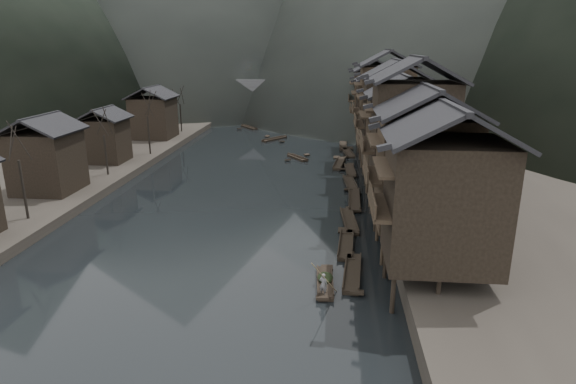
# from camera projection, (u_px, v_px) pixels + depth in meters

# --- Properties ---
(water) EXTENTS (300.00, 300.00, 0.00)m
(water) POSITION_uv_depth(u_px,v_px,m) (212.00, 241.00, 41.67)
(water) COLOR black
(water) RESTS_ON ground
(right_bank) EXTENTS (40.00, 200.00, 1.80)m
(right_bank) POSITION_uv_depth(u_px,v_px,m) (490.00, 146.00, 76.32)
(right_bank) COLOR #2D2823
(right_bank) RESTS_ON ground
(left_bank) EXTENTS (40.00, 200.00, 1.20)m
(left_bank) POSITION_uv_depth(u_px,v_px,m) (70.00, 140.00, 82.73)
(left_bank) COLOR #2D2823
(left_bank) RESTS_ON ground
(stilt_houses) EXTENTS (9.00, 67.60, 15.93)m
(stilt_houses) POSITION_uv_depth(u_px,v_px,m) (395.00, 111.00, 55.95)
(stilt_houses) COLOR black
(stilt_houses) RESTS_ON ground
(left_houses) EXTENTS (8.10, 53.20, 8.73)m
(left_houses) POSITION_uv_depth(u_px,v_px,m) (91.00, 132.00, 61.01)
(left_houses) COLOR black
(left_houses) RESTS_ON left_bank
(bare_trees) EXTENTS (3.93, 60.35, 7.86)m
(bare_trees) POSITION_uv_depth(u_px,v_px,m) (113.00, 126.00, 59.59)
(bare_trees) COLOR black
(bare_trees) RESTS_ON left_bank
(moored_sampans) EXTENTS (3.36, 53.66, 0.47)m
(moored_sampans) POSITION_uv_depth(u_px,v_px,m) (347.00, 184.00, 57.90)
(moored_sampans) COLOR black
(moored_sampans) RESTS_ON water
(midriver_boats) EXTENTS (15.91, 48.03, 0.45)m
(midriver_boats) POSITION_uv_depth(u_px,v_px,m) (269.00, 131.00, 93.40)
(midriver_boats) COLOR black
(midriver_boats) RESTS_ON water
(stone_bridge) EXTENTS (40.00, 6.00, 9.00)m
(stone_bridge) POSITION_uv_depth(u_px,v_px,m) (289.00, 97.00, 108.72)
(stone_bridge) COLOR #4C4C4F
(stone_bridge) RESTS_ON ground
(hero_sampan) EXTENTS (1.30, 5.17, 0.44)m
(hero_sampan) POSITION_uv_depth(u_px,v_px,m) (325.00, 282.00, 33.96)
(hero_sampan) COLOR black
(hero_sampan) RESTS_ON water
(cargo_heap) EXTENTS (1.13, 1.48, 0.68)m
(cargo_heap) POSITION_uv_depth(u_px,v_px,m) (325.00, 273.00, 34.02)
(cargo_heap) COLOR black
(cargo_heap) RESTS_ON hero_sampan
(boatman) EXTENTS (0.68, 0.58, 1.57)m
(boatman) POSITION_uv_depth(u_px,v_px,m) (323.00, 281.00, 31.96)
(boatman) COLOR slate
(boatman) RESTS_ON hero_sampan
(bamboo_pole) EXTENTS (2.00, 2.43, 3.55)m
(bamboo_pole) POSITION_uv_depth(u_px,v_px,m) (327.00, 246.00, 31.19)
(bamboo_pole) COLOR #8C7A51
(bamboo_pole) RESTS_ON boatman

